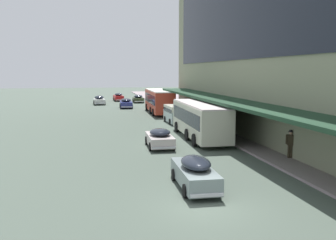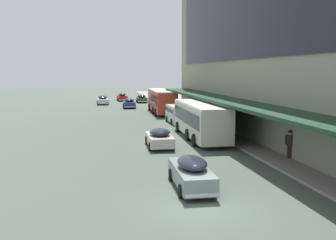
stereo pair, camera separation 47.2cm
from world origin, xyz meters
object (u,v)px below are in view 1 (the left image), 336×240
sedan_lead_near (118,97)px  sedan_trailing_near (126,103)px  transit_bus_kerbside_front (200,118)px  transit_bus_kerbside_rear (159,100)px  sedan_oncoming_rear (160,138)px  vw_van (175,113)px  pedestrian_at_kerb (290,142)px  sedan_lead_mid (99,100)px  sedan_far_back (138,99)px  sedan_second_mid (195,172)px

sedan_lead_near → sedan_trailing_near: size_ratio=1.05×
transit_bus_kerbside_front → transit_bus_kerbside_rear: transit_bus_kerbside_rear is taller
sedan_oncoming_rear → sedan_trailing_near: (0.28, 31.53, 0.04)m
transit_bus_kerbside_front → vw_van: size_ratio=2.37×
transit_bus_kerbside_rear → pedestrian_at_kerb: bearing=-83.0°
sedan_lead_mid → sedan_lead_near: 8.23m
sedan_lead_mid → sedan_far_back: (7.22, 2.73, -0.04)m
transit_bus_kerbside_rear → sedan_second_mid: transit_bus_kerbside_rear is taller
sedan_far_back → vw_van: bearing=-88.6°
transit_bus_kerbside_front → pedestrian_at_kerb: bearing=-68.1°
transit_bus_kerbside_front → sedan_far_back: (-0.62, 38.42, -1.04)m
transit_bus_kerbside_rear → pedestrian_at_kerb: (3.54, -29.00, -0.66)m
transit_bus_kerbside_front → pedestrian_at_kerb: 9.63m
transit_bus_kerbside_front → sedan_lead_mid: bearing=102.4°
sedan_trailing_near → vw_van: 18.65m
sedan_second_mid → sedan_lead_mid: 49.21m
transit_bus_kerbside_rear → sedan_trailing_near: 9.28m
sedan_lead_near → pedestrian_at_kerb: pedestrian_at_kerb is taller
sedan_second_mid → sedan_oncoming_rear: sedan_second_mid is taller
sedan_second_mid → pedestrian_at_kerb: size_ratio=2.58×
transit_bus_kerbside_front → pedestrian_at_kerb: (3.58, -8.92, -0.59)m
sedan_oncoming_rear → transit_bus_kerbside_rear: bearing=79.9°
transit_bus_kerbside_front → sedan_lead_near: transit_bus_kerbside_front is taller
sedan_second_mid → sedan_far_back: (3.54, 51.80, -0.08)m
sedan_lead_near → sedan_trailing_near: 14.50m
sedan_second_mid → vw_van: vw_van is taller
transit_bus_kerbside_front → vw_van: transit_bus_kerbside_front is taller
sedan_far_back → sedan_trailing_near: 10.45m
transit_bus_kerbside_front → sedan_trailing_near: (-3.79, 28.46, -1.00)m
sedan_far_back → sedan_trailing_near: size_ratio=0.97×
transit_bus_kerbside_front → sedan_far_back: bearing=90.9°
sedan_trailing_near → pedestrian_at_kerb: 38.10m
sedan_lead_mid → transit_bus_kerbside_rear: bearing=-63.2°
transit_bus_kerbside_front → pedestrian_at_kerb: size_ratio=5.87×
transit_bus_kerbside_rear → sedan_trailing_near: bearing=114.5°
sedan_oncoming_rear → sedan_far_back: sedan_oncoming_rear is taller
transit_bus_kerbside_front → transit_bus_kerbside_rear: bearing=89.9°
sedan_lead_mid → sedan_trailing_near: 8.29m
transit_bus_kerbside_rear → sedan_trailing_near: (-3.83, 8.38, -1.08)m
transit_bus_kerbside_front → vw_van: (0.08, 10.22, -0.67)m
sedan_trailing_near → transit_bus_kerbside_front: bearing=-82.4°
pedestrian_at_kerb → transit_bus_kerbside_front: bearing=111.9°
sedan_far_back → pedestrian_at_kerb: bearing=-84.9°
pedestrian_at_kerb → sedan_second_mid: bearing=-150.0°
transit_bus_kerbside_rear → sedan_lead_near: (-4.02, 22.88, -1.06)m
sedan_lead_mid → sedan_lead_near: bearing=62.0°
transit_bus_kerbside_front → vw_van: bearing=89.6°
transit_bus_kerbside_front → sedan_lead_mid: size_ratio=2.52×
sedan_lead_near → pedestrian_at_kerb: 52.42m
sedan_second_mid → sedan_trailing_near: (0.37, 41.84, -0.04)m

